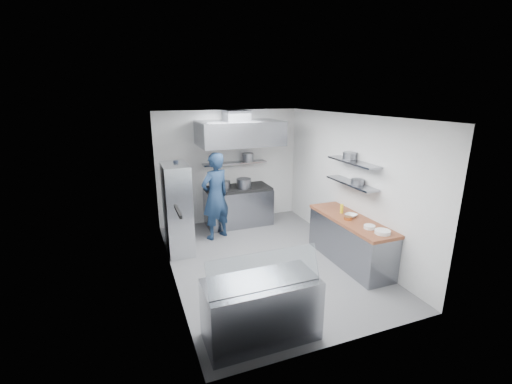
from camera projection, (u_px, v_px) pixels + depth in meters
name	position (u px, v px, depth m)	size (l,w,h in m)	color
floor	(267.00, 261.00, 6.75)	(5.00, 5.00, 0.00)	slate
ceiling	(268.00, 116.00, 5.98)	(5.00, 5.00, 0.00)	silver
wall_back	(229.00, 167.00, 8.61)	(3.60, 0.02, 2.80)	white
wall_front	(348.00, 246.00, 4.12)	(3.60, 0.02, 2.80)	white
wall_left	(169.00, 203.00, 5.75)	(5.00, 0.02, 2.80)	white
wall_right	(349.00, 184.00, 6.98)	(5.00, 0.02, 2.80)	white
gas_range	(238.00, 207.00, 8.55)	(1.60, 0.80, 0.90)	gray
cooktop	(238.00, 188.00, 8.41)	(1.57, 0.78, 0.06)	black
stock_pot_left	(225.00, 185.00, 8.20)	(0.28, 0.28, 0.20)	slate
stock_pot_mid	(244.00, 183.00, 8.28)	(0.35, 0.35, 0.24)	slate
over_range_shelf	(235.00, 163.00, 8.46)	(1.60, 0.30, 0.04)	gray
shelf_pot_a	(214.00, 159.00, 8.38)	(0.23, 0.23, 0.18)	slate
shelf_pot_b	(248.00, 157.00, 8.47)	(0.27, 0.27, 0.22)	slate
extractor_hood	(240.00, 133.00, 7.88)	(1.90, 1.15, 0.55)	gray
hood_duct	(236.00, 116.00, 7.97)	(0.55, 0.55, 0.24)	slate
red_firebox	(179.00, 170.00, 8.12)	(0.22, 0.10, 0.26)	red
chef	(215.00, 196.00, 7.58)	(0.72, 0.47, 1.97)	#182B48
wire_rack	(177.00, 209.00, 6.93)	(0.50, 0.90, 1.85)	silver
rack_bin_a	(178.00, 215.00, 6.92)	(0.14, 0.18, 0.16)	white
rack_bin_b	(174.00, 187.00, 7.11)	(0.12, 0.16, 0.14)	yellow
rack_jar	(176.00, 165.00, 6.84)	(0.10, 0.10, 0.18)	black
knife_strip	(178.00, 211.00, 4.90)	(0.04, 0.55, 0.05)	black
prep_counter_base	(350.00, 242.00, 6.61)	(0.62, 2.00, 0.84)	gray
prep_counter_top	(351.00, 220.00, 6.48)	(0.65, 2.04, 0.06)	brown
plate_stack_a	(383.00, 232.00, 5.76)	(0.26, 0.26, 0.06)	white
plate_stack_b	(370.00, 227.00, 5.98)	(0.19, 0.19, 0.06)	white
copper_pan	(348.00, 218.00, 6.40)	(0.15, 0.15, 0.06)	#D17E3B
squeeze_bottle	(342.00, 209.00, 6.74)	(0.06, 0.06, 0.18)	yellow
mixing_bowl	(351.00, 215.00, 6.56)	(0.22, 0.22, 0.05)	white
wall_shelf_lower	(351.00, 183.00, 6.63)	(0.30, 1.30, 0.04)	gray
wall_shelf_upper	(353.00, 162.00, 6.51)	(0.30, 1.30, 0.04)	gray
shelf_pot_c	(357.00, 182.00, 6.47)	(0.24, 0.24, 0.10)	slate
shelf_pot_d	(350.00, 156.00, 6.66)	(0.26, 0.26, 0.14)	slate
display_case	(261.00, 310.00, 4.52)	(1.50, 0.70, 0.85)	gray
display_glass	(265.00, 270.00, 4.24)	(1.47, 0.02, 0.45)	silver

